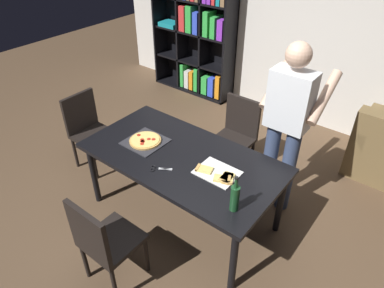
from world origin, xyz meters
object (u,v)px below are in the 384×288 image
Objects in this scene: dining_table at (182,162)px; chair_left_end at (88,127)px; kitchen_scissors at (157,168)px; chair_far_side at (237,132)px; chair_near_camera at (103,240)px; wine_bottle at (235,198)px; bookshelf at (197,31)px; person_serving_pizza at (287,122)px; pepperoni_pizza_on_tray at (145,141)px.

chair_left_end is at bearing 180.00° from dining_table.
kitchen_scissors is at bearing -99.65° from dining_table.
dining_table is at bearing -90.00° from chair_far_side.
chair_far_side is 1.27m from kitchen_scissors.
dining_table is 0.99m from chair_far_side.
chair_near_camera is 1.07m from wine_bottle.
chair_near_camera is (-0.00, -0.97, -0.17)m from dining_table.
dining_table is 2.06× the size of chair_near_camera.
bookshelf is at bearing 121.00° from kitchen_scissors.
wine_bottle is 0.79m from kitchen_scissors.
chair_near_camera is at bearing -86.11° from kitchen_scissors.
chair_far_side is 0.46× the size of bookshelf.
chair_left_end is at bearing 168.51° from kitchen_scissors.
wine_bottle is (0.73, -0.27, 0.19)m from dining_table.
person_serving_pizza is at bearing 95.15° from wine_bottle.
chair_near_camera is 1.00× the size of chair_left_end.
wine_bottle is (0.09, -1.03, -0.13)m from person_serving_pizza.
person_serving_pizza is 1.35m from pepperoni_pizza_on_tray.
dining_table is 0.99m from chair_near_camera.
chair_far_side is 2.47× the size of pepperoni_pizza_on_tray.
chair_near_camera is 0.46× the size of bookshelf.
pepperoni_pizza_on_tray is at bearing 148.20° from kitchen_scissors.
person_serving_pizza is at bearing 37.03° from pepperoni_pizza_on_tray.
wine_bottle is at bearing -11.10° from pepperoni_pizza_on_tray.
chair_near_camera reaches higher than kitchen_scissors.
pepperoni_pizza_on_tray is (-0.42, 0.92, 0.25)m from chair_near_camera.
chair_near_camera is 3.76m from bookshelf.
dining_table is 5.09× the size of pepperoni_pizza_on_tray.
chair_far_side is 1.13m from pepperoni_pizza_on_tray.
chair_far_side reaches higher than dining_table.
person_serving_pizza is 5.54× the size of wine_bottle.
chair_near_camera is at bearing -90.00° from chair_far_side.
person_serving_pizza reaches higher than wine_bottle.
pepperoni_pizza_on_tray is (-1.06, -0.80, -0.23)m from person_serving_pizza.
wine_bottle is (1.15, -0.23, 0.10)m from pepperoni_pizza_on_tray.
chair_left_end is 1.42m from kitchen_scissors.
bookshelf is at bearing 124.64° from dining_table.
pepperoni_pizza_on_tray is at bearing -2.76° from chair_left_end.
bookshelf is 6.17× the size of wine_bottle.
kitchen_scissors is (-0.78, -0.00, -0.11)m from wine_bottle.
person_serving_pizza reaches higher than chair_left_end.
bookshelf is 1.11× the size of person_serving_pizza.
chair_left_end is 4.72× the size of kitchen_scissors.
chair_far_side is at bearing 90.00° from dining_table.
pepperoni_pizza_on_tray is (-0.42, -0.05, 0.08)m from dining_table.
kitchen_scissors is at bearing -31.80° from pepperoni_pizza_on_tray.
chair_far_side reaches higher than pepperoni_pizza_on_tray.
dining_table is 1.42m from chair_left_end.
person_serving_pizza is at bearing 49.50° from dining_table.
wine_bottle reaches higher than chair_near_camera.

